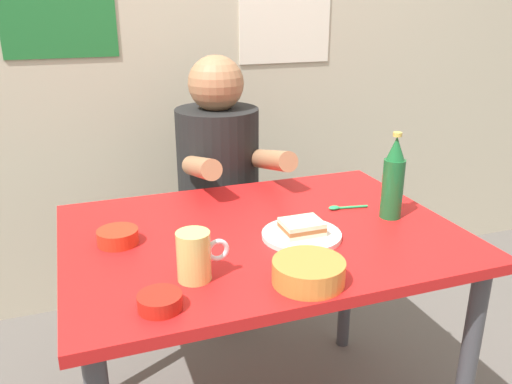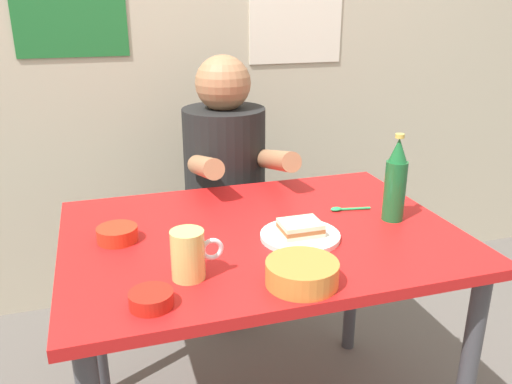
% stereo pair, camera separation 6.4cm
% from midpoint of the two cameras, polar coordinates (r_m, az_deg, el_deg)
% --- Properties ---
extents(wall_back, '(4.40, 0.09, 2.60)m').
position_cam_midpoint_polar(wall_back, '(2.38, -6.70, 18.67)').
color(wall_back, '#BCB299').
rests_on(wall_back, ground).
extents(dining_table, '(1.10, 0.80, 0.74)m').
position_cam_midpoint_polar(dining_table, '(1.54, 1.77, -7.42)').
color(dining_table, red).
rests_on(dining_table, ground).
extents(stool, '(0.34, 0.34, 0.45)m').
position_cam_midpoint_polar(stool, '(2.22, -2.38, -6.85)').
color(stool, '#4C4C51').
rests_on(stool, ground).
extents(person_seated, '(0.33, 0.56, 0.72)m').
position_cam_midpoint_polar(person_seated, '(2.06, -2.46, 3.41)').
color(person_seated, black).
rests_on(person_seated, stool).
extents(plate_orange, '(0.22, 0.22, 0.01)m').
position_cam_midpoint_polar(plate_orange, '(1.45, 6.09, -4.79)').
color(plate_orange, silver).
rests_on(plate_orange, dining_table).
extents(sandwich, '(0.11, 0.09, 0.04)m').
position_cam_midpoint_polar(sandwich, '(1.44, 6.13, -3.89)').
color(sandwich, beige).
rests_on(sandwich, plate_orange).
extents(beer_mug, '(0.13, 0.08, 0.12)m').
position_cam_midpoint_polar(beer_mug, '(1.23, -5.82, -6.79)').
color(beer_mug, '#D1BC66').
rests_on(beer_mug, dining_table).
extents(beer_bottle, '(0.06, 0.06, 0.26)m').
position_cam_midpoint_polar(beer_bottle, '(1.59, 16.06, 1.07)').
color(beer_bottle, '#19602D').
rests_on(beer_bottle, dining_table).
extents(sauce_bowl_chili, '(0.11, 0.11, 0.04)m').
position_cam_midpoint_polar(sauce_bowl_chili, '(1.47, -13.65, -4.40)').
color(sauce_bowl_chili, red).
rests_on(sauce_bowl_chili, dining_table).
extents(soup_bowl_orange, '(0.17, 0.17, 0.05)m').
position_cam_midpoint_polar(soup_bowl_orange, '(1.23, 6.69, -8.62)').
color(soup_bowl_orange, orange).
rests_on(soup_bowl_orange, dining_table).
extents(sambal_bowl_red, '(0.10, 0.10, 0.03)m').
position_cam_midpoint_polar(sambal_bowl_red, '(1.16, -9.74, -11.36)').
color(sambal_bowl_red, '#B21E14').
rests_on(sambal_bowl_red, dining_table).
extents(spoon, '(0.13, 0.03, 0.01)m').
position_cam_midpoint_polar(spoon, '(1.66, 10.55, -1.84)').
color(spoon, '#26A559').
rests_on(spoon, dining_table).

